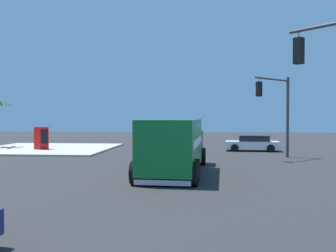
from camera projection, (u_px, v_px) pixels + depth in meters
name	position (u px, v px, depth m)	size (l,w,h in m)	color
ground_plane	(177.00, 173.00, 18.22)	(100.00, 100.00, 0.00)	#2B2B2D
sidewalk_corner_far	(47.00, 149.00, 31.30)	(11.07, 11.07, 0.14)	#B2ADA0
delivery_truck	(175.00, 145.00, 18.04)	(8.38, 3.23, 2.69)	#146B2D
traffic_light_primary	(278.00, 105.00, 24.39)	(2.59, 2.73, 5.58)	#38383D
sedan_white	(252.00, 143.00, 29.85)	(2.32, 4.43, 1.31)	white
vending_machine_red	(41.00, 138.00, 29.94)	(1.14, 1.07, 1.85)	red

